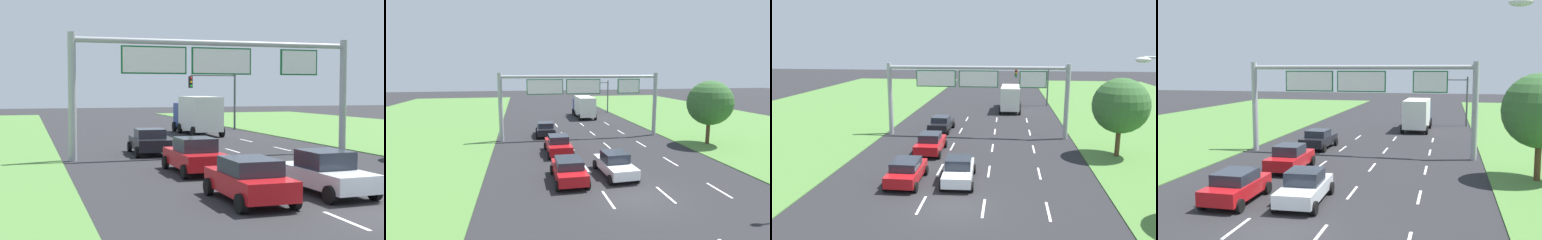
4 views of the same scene
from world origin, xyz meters
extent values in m
plane|color=#262628|center=(0.00, 0.00, 0.00)|extent=(200.00, 200.00, 0.00)
cube|color=white|center=(-1.75, 0.00, 0.00)|extent=(0.14, 2.40, 0.01)
cube|color=white|center=(-1.75, 6.00, 0.00)|extent=(0.14, 2.40, 0.01)
cube|color=white|center=(-1.75, 12.00, 0.00)|extent=(0.14, 2.40, 0.01)
cube|color=white|center=(-1.75, 18.00, 0.00)|extent=(0.14, 2.40, 0.01)
cube|color=white|center=(-1.75, 24.00, 0.00)|extent=(0.14, 2.40, 0.01)
cube|color=white|center=(1.75, 0.00, 0.00)|extent=(0.14, 2.40, 0.01)
cube|color=white|center=(1.75, 6.00, 0.00)|extent=(0.14, 2.40, 0.01)
cube|color=white|center=(1.75, 12.00, 0.00)|extent=(0.14, 2.40, 0.01)
cube|color=white|center=(1.75, 18.00, 0.00)|extent=(0.14, 2.40, 0.01)
cube|color=white|center=(1.75, 24.00, 0.00)|extent=(0.14, 2.40, 0.01)
cube|color=white|center=(5.25, 0.00, 0.00)|extent=(0.14, 2.40, 0.01)
cube|color=white|center=(5.25, 6.00, 0.00)|extent=(0.14, 2.40, 0.01)
cube|color=white|center=(5.25, 12.00, 0.00)|extent=(0.14, 2.40, 0.01)
cube|color=white|center=(5.25, 18.00, 0.00)|extent=(0.14, 2.40, 0.01)
cube|color=white|center=(5.25, 24.00, 0.00)|extent=(0.14, 2.40, 0.01)
cube|color=silver|center=(-0.12, 3.83, 0.64)|extent=(2.01, 4.48, 0.65)
cube|color=#232833|center=(-0.12, 3.89, 1.29)|extent=(1.69, 1.83, 0.66)
cylinder|color=black|center=(-1.12, 5.43, 0.32)|extent=(0.25, 0.65, 0.64)
cylinder|color=black|center=(0.73, 5.52, 0.32)|extent=(0.25, 0.65, 0.64)
cylinder|color=black|center=(-0.98, 2.14, 0.32)|extent=(0.25, 0.65, 0.64)
cylinder|color=black|center=(0.88, 2.22, 0.32)|extent=(0.25, 0.65, 0.64)
cube|color=red|center=(-3.28, 10.09, 0.67)|extent=(1.98, 4.35, 0.71)
cube|color=#232833|center=(-3.28, 10.01, 1.34)|extent=(1.65, 1.89, 0.63)
cylinder|color=black|center=(-4.28, 11.70, 0.32)|extent=(0.22, 0.64, 0.64)
cylinder|color=black|center=(-2.29, 11.72, 0.32)|extent=(0.22, 0.64, 0.64)
cylinder|color=black|center=(-4.26, 8.47, 0.32)|extent=(0.22, 0.64, 0.64)
cylinder|color=black|center=(-2.27, 8.48, 0.32)|extent=(0.22, 0.64, 0.64)
cube|color=black|center=(-3.72, 17.75, 0.66)|extent=(2.11, 4.27, 0.69)
cube|color=#232833|center=(-3.73, 17.57, 1.28)|extent=(1.73, 1.92, 0.54)
cylinder|color=black|center=(-4.64, 19.34, 0.32)|extent=(0.25, 0.65, 0.64)
cylinder|color=black|center=(-2.67, 19.25, 0.32)|extent=(0.25, 0.65, 0.64)
cylinder|color=black|center=(-4.77, 16.25, 0.32)|extent=(0.25, 0.65, 0.64)
cylinder|color=black|center=(-2.81, 16.16, 0.32)|extent=(0.25, 0.65, 0.64)
cube|color=red|center=(-3.46, 3.29, 0.66)|extent=(1.87, 4.18, 0.68)
cube|color=#232833|center=(-3.46, 3.21, 1.27)|extent=(1.66, 2.09, 0.54)
cylinder|color=black|center=(-4.41, 4.83, 0.32)|extent=(0.22, 0.64, 0.64)
cylinder|color=black|center=(-2.51, 4.83, 0.32)|extent=(0.22, 0.64, 0.64)
cylinder|color=black|center=(-4.41, 1.75, 0.32)|extent=(0.22, 0.64, 0.64)
cylinder|color=black|center=(-2.50, 1.75, 0.32)|extent=(0.22, 0.64, 0.64)
cube|color=navy|center=(3.47, 33.64, 1.55)|extent=(2.26, 2.16, 2.20)
cube|color=silver|center=(3.36, 29.60, 1.87)|extent=(2.51, 5.75, 2.84)
cylinder|color=black|center=(2.35, 34.17, 0.45)|extent=(0.30, 0.91, 0.90)
cylinder|color=black|center=(4.61, 34.11, 0.45)|extent=(0.30, 0.91, 0.90)
cylinder|color=black|center=(2.21, 31.87, 0.45)|extent=(0.30, 0.91, 0.90)
cylinder|color=black|center=(4.63, 31.81, 0.45)|extent=(0.30, 0.91, 0.90)
cylinder|color=black|center=(2.09, 27.39, 0.45)|extent=(0.30, 0.91, 0.90)
cylinder|color=black|center=(4.51, 27.32, 0.45)|extent=(0.30, 0.91, 0.90)
cylinder|color=#9EA0A5|center=(-8.40, 15.86, 3.50)|extent=(0.44, 0.44, 7.00)
cylinder|color=#9EA0A5|center=(8.40, 15.86, 3.50)|extent=(0.44, 0.44, 7.00)
cylinder|color=#9EA0A5|center=(0.00, 15.86, 6.60)|extent=(16.80, 0.32, 0.32)
cube|color=#0C5B28|center=(-3.85, 15.86, 5.56)|extent=(3.77, 0.12, 1.57)
cube|color=white|center=(-3.85, 15.79, 5.56)|extent=(3.61, 0.01, 1.41)
cube|color=#0C5B28|center=(0.20, 15.86, 5.56)|extent=(3.68, 0.12, 1.57)
cube|color=white|center=(0.20, 15.79, 5.56)|extent=(3.52, 0.01, 1.41)
cube|color=#0C5B28|center=(5.25, 15.86, 5.56)|extent=(2.48, 0.12, 1.57)
cube|color=white|center=(5.25, 15.79, 5.56)|extent=(2.32, 0.01, 1.41)
cylinder|color=#47494F|center=(8.60, 34.74, 2.80)|extent=(0.20, 0.20, 5.60)
cylinder|color=#47494F|center=(6.35, 34.74, 5.25)|extent=(4.50, 0.14, 0.14)
cube|color=black|center=(4.10, 34.74, 4.60)|extent=(0.32, 0.36, 1.10)
sphere|color=red|center=(4.10, 34.54, 4.97)|extent=(0.22, 0.22, 0.22)
sphere|color=orange|center=(4.10, 34.54, 4.60)|extent=(0.22, 0.22, 0.22)
sphere|color=green|center=(4.10, 34.54, 4.23)|extent=(0.22, 0.22, 0.22)
cylinder|color=#513823|center=(11.68, 10.66, 1.25)|extent=(0.37, 0.37, 2.50)
sphere|color=#335E2D|center=(11.68, 10.66, 4.12)|extent=(4.32, 4.32, 4.32)
camera|label=1|loc=(-10.78, -13.62, 3.90)|focal=50.00mm
camera|label=2|loc=(-6.48, -15.29, 7.12)|focal=28.00mm
camera|label=3|loc=(2.89, -19.13, 8.98)|focal=35.00mm
camera|label=4|loc=(6.58, -15.35, 6.48)|focal=40.00mm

